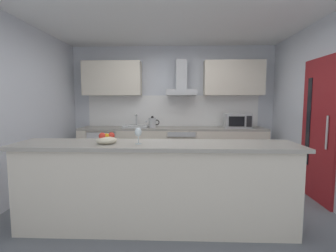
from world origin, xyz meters
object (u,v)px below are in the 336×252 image
at_px(refrigerator, 105,150).
at_px(range_hood, 181,84).
at_px(sink, 136,126).
at_px(wine_glass, 138,133).
at_px(fruit_bowl, 107,139).
at_px(microwave, 237,121).
at_px(kettle, 152,123).
at_px(oven, 181,149).

relative_size(refrigerator, range_hood, 1.18).
relative_size(refrigerator, sink, 1.70).
xyz_separation_m(wine_glass, fruit_bowl, (-0.35, 0.01, -0.08)).
relative_size(microwave, range_hood, 0.69).
bearing_deg(kettle, oven, 3.28).
bearing_deg(microwave, wine_glass, -124.09).
distance_m(oven, microwave, 1.27).
distance_m(microwave, kettle, 1.71).
xyz_separation_m(kettle, fruit_bowl, (-0.26, -2.38, 0.02)).
xyz_separation_m(oven, wine_glass, (-0.50, -2.43, 0.64)).
distance_m(oven, range_hood, 1.33).
height_order(oven, range_hood, range_hood).
bearing_deg(range_hood, oven, -90.00).
relative_size(refrigerator, kettle, 2.94).
bearing_deg(sink, microwave, -1.08).
bearing_deg(wine_glass, range_hood, 78.93).
relative_size(microwave, kettle, 1.73).
relative_size(oven, kettle, 2.77).
relative_size(oven, sink, 1.60).
relative_size(sink, kettle, 1.73).
height_order(range_hood, fruit_bowl, range_hood).
distance_m(kettle, fruit_bowl, 2.39).
distance_m(refrigerator, sink, 0.82).
distance_m(microwave, sink, 2.07).
xyz_separation_m(sink, range_hood, (0.94, 0.12, 0.86)).
bearing_deg(range_hood, refrigerator, -175.22).
height_order(oven, kettle, kettle).
relative_size(refrigerator, wine_glass, 4.78).
relative_size(sink, range_hood, 0.69).
distance_m(kettle, range_hood, 0.99).
height_order(refrigerator, sink, sink).
bearing_deg(sink, kettle, -7.25).
bearing_deg(wine_glass, oven, 78.35).
xyz_separation_m(oven, sink, (-0.94, 0.01, 0.47)).
distance_m(microwave, range_hood, 1.35).
relative_size(microwave, sink, 1.00).
relative_size(kettle, range_hood, 0.40).
bearing_deg(oven, wine_glass, -101.65).
bearing_deg(sink, wine_glass, -79.80).
height_order(wine_glass, fruit_bowl, wine_glass).
height_order(sink, wine_glass, sink).
height_order(microwave, range_hood, range_hood).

